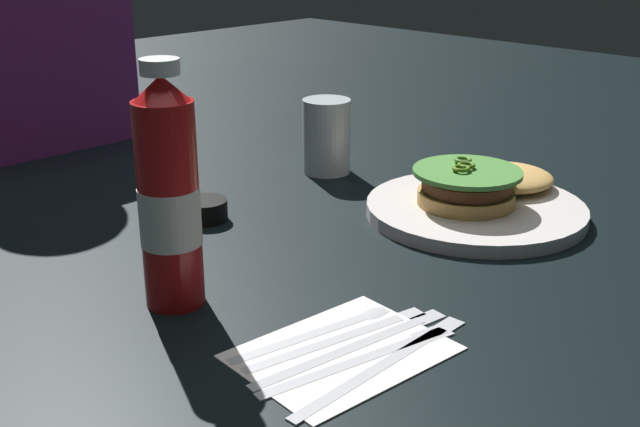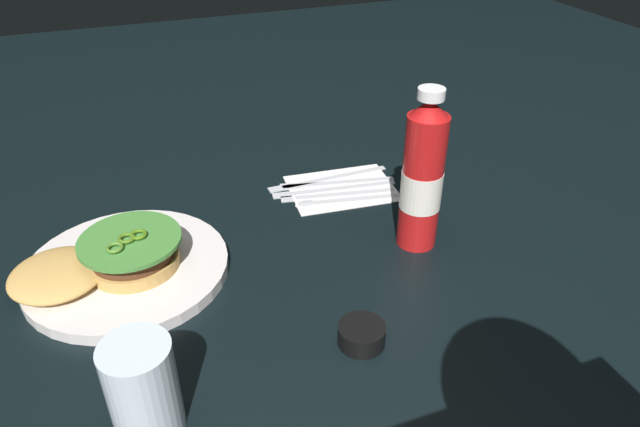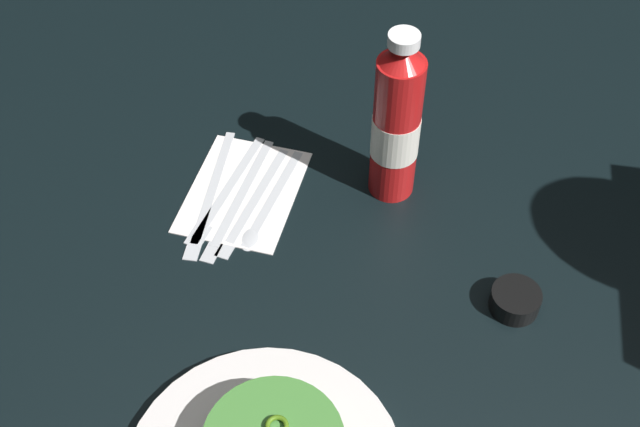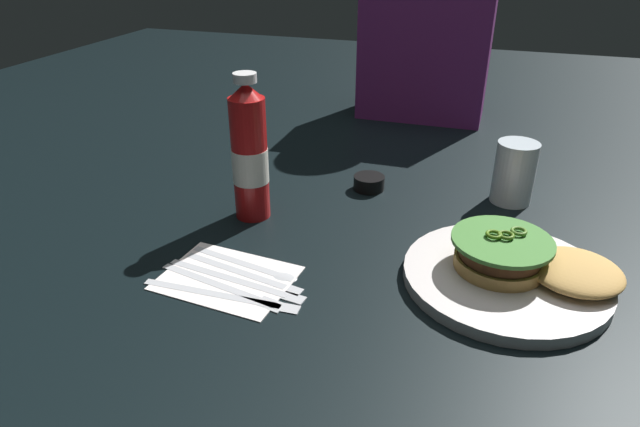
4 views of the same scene
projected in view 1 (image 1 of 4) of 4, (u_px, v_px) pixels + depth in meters
ground_plane at (303, 221)px, 1.00m from camera, size 3.00×3.00×0.00m
dinner_plate at (475, 210)px, 1.02m from camera, size 0.28×0.28×0.02m
burger_sandwich at (482, 183)px, 1.03m from camera, size 0.23×0.14×0.05m
ketchup_bottle at (169, 198)px, 0.76m from camera, size 0.06×0.06×0.24m
water_glass at (326, 136)px, 1.18m from camera, size 0.07×0.07×0.11m
condiment_cup at (205, 210)px, 1.01m from camera, size 0.06×0.06×0.03m
napkin at (342, 352)px, 0.70m from camera, size 0.19×0.15×0.00m
table_knife at (394, 355)px, 0.69m from camera, size 0.22×0.02×0.00m
fork_utensil at (376, 351)px, 0.69m from camera, size 0.20×0.06×0.00m
steak_knife at (365, 339)px, 0.71m from camera, size 0.22×0.05×0.00m
butter_knife at (350, 332)px, 0.73m from camera, size 0.20×0.05×0.00m
spoon_utensil at (337, 323)px, 0.74m from camera, size 0.18×0.05×0.00m
diner_person at (19, 9)px, 1.26m from camera, size 0.31×0.17×0.50m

